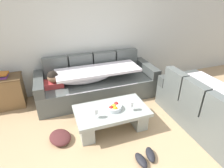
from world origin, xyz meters
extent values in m
plane|color=tan|center=(0.00, 0.00, 0.00)|extent=(14.00, 14.00, 0.00)
cube|color=#BABDB5|center=(0.00, 2.15, 1.35)|extent=(9.00, 0.10, 2.70)
cube|color=#545A56|center=(0.01, 1.60, 0.21)|extent=(2.51, 0.92, 0.42)
cube|color=#545A56|center=(-0.80, 1.98, 0.65)|extent=(0.51, 0.16, 0.46)
cube|color=#545A56|center=(-0.26, 1.98, 0.65)|extent=(0.51, 0.16, 0.46)
cube|color=#545A56|center=(0.28, 1.98, 0.65)|extent=(0.51, 0.16, 0.46)
cube|color=#545A56|center=(0.82, 1.98, 0.65)|extent=(0.51, 0.16, 0.46)
cube|color=#434845|center=(-1.16, 1.60, 0.52)|extent=(0.18, 0.92, 0.20)
cube|color=#434845|center=(1.17, 1.60, 0.52)|extent=(0.18, 0.92, 0.20)
cube|color=#B23838|center=(-0.89, 1.59, 0.47)|extent=(0.36, 0.28, 0.11)
sphere|color=#936B4C|center=(-0.89, 1.55, 0.64)|extent=(0.21, 0.21, 0.21)
sphere|color=black|center=(-0.89, 1.55, 0.67)|extent=(0.20, 0.20, 0.20)
ellipsoid|color=silver|center=(-0.27, 1.55, 0.56)|extent=(1.10, 0.44, 0.28)
cube|color=silver|center=(0.01, 1.53, 0.66)|extent=(1.70, 0.60, 0.05)
cube|color=silver|center=(0.01, 1.16, 0.23)|extent=(1.44, 0.04, 0.38)
cube|color=#545A56|center=(1.54, 0.07, 0.21)|extent=(0.92, 1.81, 0.42)
cube|color=#545A56|center=(1.16, -0.41, 0.65)|extent=(0.16, 0.46, 0.46)
cube|color=#545A56|center=(1.16, 0.07, 0.65)|extent=(0.16, 0.46, 0.46)
cube|color=#545A56|center=(1.16, 0.56, 0.65)|extent=(0.16, 0.46, 0.46)
cube|color=#434845|center=(1.54, 0.89, 0.52)|extent=(0.92, 0.18, 0.20)
ellipsoid|color=silver|center=(1.59, 0.15, 0.56)|extent=(0.44, 0.89, 0.28)
cube|color=silver|center=(1.61, 0.07, 0.66)|extent=(0.60, 1.34, 0.05)
cube|color=#98A199|center=(-0.06, 0.53, 0.35)|extent=(1.20, 0.68, 0.06)
cube|color=#98A199|center=(-0.52, 0.53, 0.16)|extent=(0.20, 0.54, 0.32)
cube|color=#98A199|center=(0.40, 0.53, 0.16)|extent=(0.20, 0.54, 0.32)
cylinder|color=silver|center=(-0.03, 0.52, 0.42)|extent=(0.28, 0.28, 0.07)
sphere|color=gold|center=(-0.02, 0.52, 0.44)|extent=(0.08, 0.08, 0.08)
sphere|color=orange|center=(-0.02, 0.44, 0.44)|extent=(0.08, 0.08, 0.08)
sphere|color=#AC2116|center=(-0.08, 0.48, 0.44)|extent=(0.08, 0.08, 0.08)
sphere|color=red|center=(0.04, 0.56, 0.44)|extent=(0.08, 0.08, 0.08)
cylinder|color=silver|center=(-0.36, 0.40, 0.38)|extent=(0.06, 0.06, 0.01)
cylinder|color=silver|center=(-0.36, 0.40, 0.42)|extent=(0.01, 0.01, 0.07)
cylinder|color=silver|center=(-0.36, 0.40, 0.50)|extent=(0.07, 0.07, 0.08)
cylinder|color=silver|center=(0.23, 0.39, 0.38)|extent=(0.06, 0.06, 0.01)
cylinder|color=silver|center=(0.23, 0.39, 0.42)|extent=(0.01, 0.01, 0.07)
cylinder|color=silver|center=(0.23, 0.39, 0.50)|extent=(0.07, 0.07, 0.08)
cube|color=brown|center=(-1.83, 1.85, 0.31)|extent=(0.70, 0.42, 0.62)
cube|color=brown|center=(-1.83, 1.85, 0.63)|extent=(0.72, 0.44, 0.02)
cube|color=#72337F|center=(-1.76, 1.85, 0.66)|extent=(0.13, 0.22, 0.03)
cube|color=black|center=(-1.77, 1.85, 0.68)|extent=(0.14, 0.17, 0.02)
cube|color=#B76623|center=(-1.76, 1.86, 0.71)|extent=(0.18, 0.21, 0.04)
ellipsoid|color=black|center=(0.08, -0.30, 0.04)|extent=(0.14, 0.28, 0.09)
ellipsoid|color=black|center=(0.25, -0.26, 0.04)|extent=(0.19, 0.29, 0.09)
ellipsoid|color=#4C2323|center=(-0.92, 0.51, 0.06)|extent=(0.43, 0.48, 0.12)
camera|label=1|loc=(-0.89, -1.84, 2.16)|focal=29.74mm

